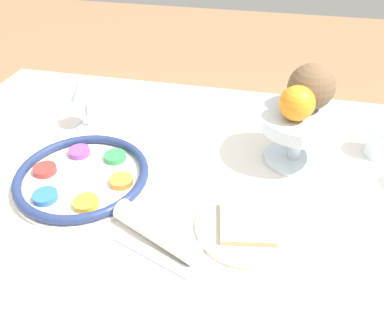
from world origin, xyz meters
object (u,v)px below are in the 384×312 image
at_px(seder_plate, 83,176).
at_px(fruit_stand, 299,126).
at_px(bread_plate, 246,226).
at_px(napkin_roll, 156,230).
at_px(coconut, 311,87).
at_px(cup_near, 383,141).
at_px(orange_fruit, 297,103).
at_px(wine_glass, 82,91).

relative_size(seder_plate, fruit_stand, 1.57).
xyz_separation_m(bread_plate, napkin_roll, (-0.16, -0.06, 0.01)).
height_order(coconut, cup_near, coconut).
xyz_separation_m(coconut, bread_plate, (-0.10, -0.27, -0.17)).
relative_size(bread_plate, cup_near, 2.59).
relative_size(bread_plate, napkin_roll, 1.06).
xyz_separation_m(seder_plate, coconut, (0.46, 0.21, 0.16)).
bearing_deg(napkin_roll, fruit_stand, 50.36).
bearing_deg(seder_plate, orange_fruit, 19.47).
xyz_separation_m(fruit_stand, cup_near, (0.20, 0.07, -0.06)).
bearing_deg(cup_near, bread_plate, -133.52).
bearing_deg(orange_fruit, coconut, 62.89).
distance_m(seder_plate, orange_fruit, 0.48).
bearing_deg(bread_plate, napkin_roll, -159.84).
bearing_deg(fruit_stand, cup_near, 17.93).
relative_size(wine_glass, fruit_stand, 0.78).
bearing_deg(bread_plate, fruit_stand, 70.09).
xyz_separation_m(orange_fruit, bread_plate, (-0.07, -0.22, -0.16)).
bearing_deg(cup_near, wine_glass, -177.47).
distance_m(fruit_stand, orange_fruit, 0.07).
bearing_deg(coconut, wine_glass, 179.68).
xyz_separation_m(wine_glass, coconut, (0.55, -0.00, 0.07)).
relative_size(seder_plate, bread_plate, 1.48).
bearing_deg(fruit_stand, bread_plate, -109.91).
height_order(orange_fruit, cup_near, orange_fruit).
distance_m(coconut, napkin_roll, 0.45).
height_order(coconut, bread_plate, coconut).
xyz_separation_m(wine_glass, bread_plate, (0.45, -0.27, -0.10)).
distance_m(orange_fruit, bread_plate, 0.27).
height_order(wine_glass, coconut, coconut).
distance_m(fruit_stand, cup_near, 0.22).
relative_size(seder_plate, wine_glass, 2.00).
height_order(bread_plate, napkin_roll, napkin_roll).
bearing_deg(cup_near, fruit_stand, -162.07).
distance_m(coconut, bread_plate, 0.33).
relative_size(coconut, cup_near, 1.34).
xyz_separation_m(orange_fruit, napkin_roll, (-0.23, -0.27, -0.14)).
distance_m(bread_plate, cup_near, 0.42).
distance_m(wine_glass, bread_plate, 0.53).
relative_size(coconut, napkin_roll, 0.55).
height_order(fruit_stand, orange_fruit, orange_fruit).
bearing_deg(seder_plate, coconut, 24.27).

